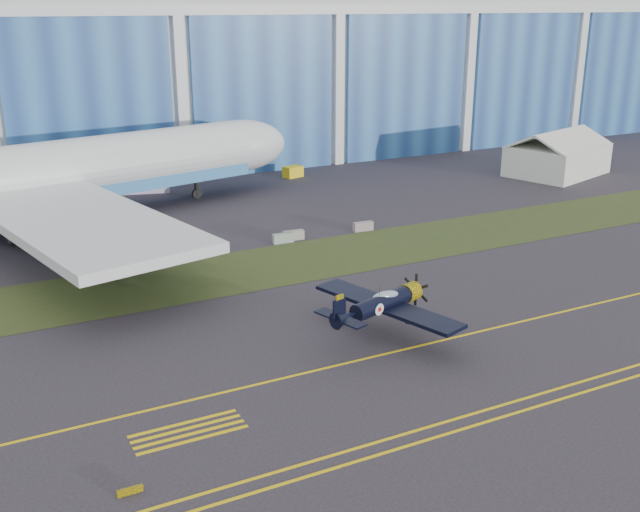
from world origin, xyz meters
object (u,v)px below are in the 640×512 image
warbird (382,303)px  tug (293,172)px  shipping_container (144,182)px  tent (558,152)px  jetliner (16,107)px

warbird → tug: size_ratio=5.74×
shipping_container → tug: (19.17, -0.75, -0.56)m
tug → tent: bearing=-39.4°
jetliner → shipping_container: bearing=22.9°
warbird → tug: 49.86m
tent → shipping_container: bearing=145.9°
warbird → jetliner: size_ratio=0.17×
shipping_container → jetliner: bearing=-129.7°
jetliner → tent: jetliner is taller
tent → jetliner: bearing=158.0°
jetliner → shipping_container: 20.36m
warbird → shipping_container: (-3.51, 48.05, -1.27)m
warbird → tent: (47.18, 33.00, 0.41)m
warbird → jetliner: 42.97m
tent → shipping_container: size_ratio=2.56×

